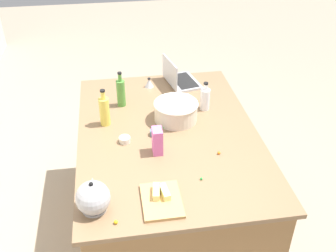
# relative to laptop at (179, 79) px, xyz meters

# --- Properties ---
(ground_plane) EXTENTS (12.00, 12.00, 0.00)m
(ground_plane) POSITION_rel_laptop_xyz_m (-0.67, 0.19, -0.95)
(ground_plane) COLOR gray
(island_counter) EXTENTS (1.68, 1.19, 0.90)m
(island_counter) POSITION_rel_laptop_xyz_m (-0.67, 0.19, -0.50)
(island_counter) COLOR olive
(island_counter) RESTS_ON ground
(laptop) EXTENTS (0.35, 0.29, 0.22)m
(laptop) POSITION_rel_laptop_xyz_m (0.00, 0.00, 0.00)
(laptop) COLOR #B7B7BC
(laptop) RESTS_ON island_counter
(mixing_bowl_large) EXTENTS (0.31, 0.31, 0.14)m
(mixing_bowl_large) POSITION_rel_laptop_xyz_m (-0.52, 0.11, 0.02)
(mixing_bowl_large) COLOR beige
(mixing_bowl_large) RESTS_ON island_counter
(bottle_oil) EXTENTS (0.07, 0.07, 0.27)m
(bottle_oil) POSITION_rel_laptop_xyz_m (-0.50, 0.60, 0.06)
(bottle_oil) COLOR #DBC64C
(bottle_oil) RESTS_ON island_counter
(bottle_olive) EXTENTS (0.06, 0.06, 0.27)m
(bottle_olive) POSITION_rel_laptop_xyz_m (-0.27, 0.47, 0.06)
(bottle_olive) COLOR #4C8C38
(bottle_olive) RESTS_ON island_counter
(bottle_vinegar) EXTENTS (0.07, 0.07, 0.21)m
(bottle_vinegar) POSITION_rel_laptop_xyz_m (-0.41, -0.12, 0.04)
(bottle_vinegar) COLOR white
(bottle_vinegar) RESTS_ON island_counter
(kettle) EXTENTS (0.21, 0.18, 0.20)m
(kettle) POSITION_rel_laptop_xyz_m (-1.30, 0.68, 0.03)
(kettle) COLOR #ADADB2
(kettle) RESTS_ON island_counter
(cutting_board) EXTENTS (0.28, 0.21, 0.02)m
(cutting_board) POSITION_rel_laptop_xyz_m (-1.30, 0.32, -0.04)
(cutting_board) COLOR tan
(cutting_board) RESTS_ON island_counter
(butter_stick_left) EXTENTS (0.11, 0.05, 0.04)m
(butter_stick_left) POSITION_rel_laptop_xyz_m (-1.26, 0.30, -0.01)
(butter_stick_left) COLOR #F4E58C
(butter_stick_left) RESTS_ON cutting_board
(butter_stick_right) EXTENTS (0.11, 0.05, 0.04)m
(butter_stick_right) POSITION_rel_laptop_xyz_m (-1.25, 0.35, -0.01)
(butter_stick_right) COLOR #F4E58C
(butter_stick_right) RESTS_ON cutting_board
(ramekin_small) EXTENTS (0.07, 0.07, 0.04)m
(ramekin_small) POSITION_rel_laptop_xyz_m (-0.68, 0.28, -0.03)
(ramekin_small) COLOR slate
(ramekin_small) RESTS_ON island_counter
(ramekin_medium) EXTENTS (0.07, 0.07, 0.04)m
(ramekin_medium) POSITION_rel_laptop_xyz_m (-0.73, 0.48, -0.03)
(ramekin_medium) COLOR beige
(ramekin_medium) RESTS_ON island_counter
(ramekin_wide) EXTENTS (0.08, 0.08, 0.04)m
(ramekin_wide) POSITION_rel_laptop_xyz_m (-0.28, -0.00, -0.03)
(ramekin_wide) COLOR beige
(ramekin_wide) RESTS_ON island_counter
(kitchen_timer) EXTENTS (0.07, 0.07, 0.08)m
(kitchen_timer) POSITION_rel_laptop_xyz_m (-0.01, 0.24, -0.01)
(kitchen_timer) COLOR #B2B2B7
(kitchen_timer) RESTS_ON island_counter
(candy_bag) EXTENTS (0.09, 0.06, 0.17)m
(candy_bag) POSITION_rel_laptop_xyz_m (-0.87, 0.29, 0.04)
(candy_bag) COLOR pink
(candy_bag) RESTS_ON island_counter
(candy_0) EXTENTS (0.02, 0.02, 0.02)m
(candy_0) POSITION_rel_laptop_xyz_m (-0.95, -0.08, -0.04)
(candy_0) COLOR orange
(candy_0) RESTS_ON island_counter
(candy_1) EXTENTS (0.02, 0.02, 0.02)m
(candy_1) POSITION_rel_laptop_xyz_m (-1.41, 0.57, -0.04)
(candy_1) COLOR yellow
(candy_1) RESTS_ON island_counter
(candy_2) EXTENTS (0.02, 0.02, 0.02)m
(candy_2) POSITION_rel_laptop_xyz_m (-0.74, 0.29, -0.04)
(candy_2) COLOR red
(candy_2) RESTS_ON island_counter
(candy_3) EXTENTS (0.02, 0.02, 0.02)m
(candy_3) POSITION_rel_laptop_xyz_m (-0.59, 0.06, -0.04)
(candy_3) COLOR blue
(candy_3) RESTS_ON island_counter
(candy_4) EXTENTS (0.01, 0.01, 0.01)m
(candy_4) POSITION_rel_laptop_xyz_m (-1.16, 0.08, -0.04)
(candy_4) COLOR green
(candy_4) RESTS_ON island_counter
(candy_5) EXTENTS (0.02, 0.02, 0.02)m
(candy_5) POSITION_rel_laptop_xyz_m (-0.62, 0.21, -0.04)
(candy_5) COLOR green
(candy_5) RESTS_ON island_counter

